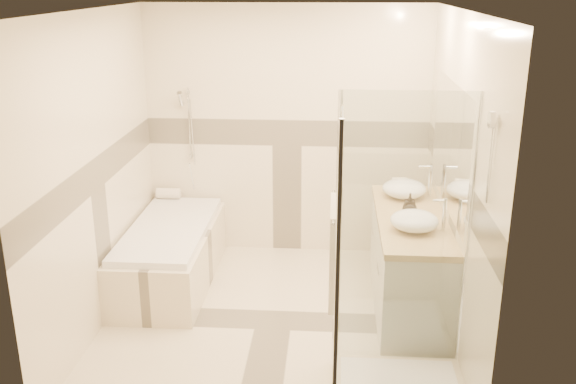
# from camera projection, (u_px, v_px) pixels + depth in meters

# --- Properties ---
(room) EXTENTS (2.82, 3.02, 2.52)m
(room) POSITION_uv_depth(u_px,v_px,m) (280.00, 176.00, 4.97)
(room) COLOR beige
(room) RESTS_ON ground
(bathtub) EXTENTS (0.75, 1.70, 0.56)m
(bathtub) POSITION_uv_depth(u_px,v_px,m) (170.00, 251.00, 5.95)
(bathtub) COLOR beige
(bathtub) RESTS_ON ground
(vanity) EXTENTS (0.58, 1.62, 0.85)m
(vanity) POSITION_uv_depth(u_px,v_px,m) (409.00, 263.00, 5.43)
(vanity) COLOR silver
(vanity) RESTS_ON ground
(shower_enclosure) EXTENTS (0.96, 0.93, 2.04)m
(shower_enclosure) POSITION_uv_depth(u_px,v_px,m) (385.00, 331.00, 4.23)
(shower_enclosure) COLOR beige
(shower_enclosure) RESTS_ON ground
(vessel_sink_near) EXTENTS (0.39, 0.39, 0.16)m
(vessel_sink_near) POSITION_uv_depth(u_px,v_px,m) (404.00, 189.00, 5.73)
(vessel_sink_near) COLOR white
(vessel_sink_near) RESTS_ON vanity
(vessel_sink_far) EXTENTS (0.38, 0.38, 0.15)m
(vessel_sink_far) POSITION_uv_depth(u_px,v_px,m) (414.00, 221.00, 4.98)
(vessel_sink_far) COLOR white
(vessel_sink_far) RESTS_ON vanity
(faucet_near) EXTENTS (0.13, 0.03, 0.31)m
(faucet_near) POSITION_uv_depth(u_px,v_px,m) (429.00, 178.00, 5.68)
(faucet_near) COLOR silver
(faucet_near) RESTS_ON vanity
(faucet_far) EXTENTS (0.11, 0.03, 0.26)m
(faucet_far) POSITION_uv_depth(u_px,v_px,m) (443.00, 212.00, 4.94)
(faucet_far) COLOR silver
(faucet_far) RESTS_ON vanity
(amenity_bottle_a) EXTENTS (0.08, 0.08, 0.18)m
(amenity_bottle_a) POSITION_uv_depth(u_px,v_px,m) (410.00, 204.00, 5.30)
(amenity_bottle_a) COLOR black
(amenity_bottle_a) RESTS_ON vanity
(amenity_bottle_b) EXTENTS (0.12, 0.12, 0.16)m
(amenity_bottle_b) POSITION_uv_depth(u_px,v_px,m) (410.00, 206.00, 5.30)
(amenity_bottle_b) COLOR black
(amenity_bottle_b) RESTS_ON vanity
(folded_towels) EXTENTS (0.17, 0.25, 0.08)m
(folded_towels) POSITION_uv_depth(u_px,v_px,m) (401.00, 185.00, 5.96)
(folded_towels) COLOR white
(folded_towels) RESTS_ON vanity
(rolled_towel) EXTENTS (0.24, 0.11, 0.11)m
(rolled_towel) POSITION_uv_depth(u_px,v_px,m) (169.00, 193.00, 6.59)
(rolled_towel) COLOR white
(rolled_towel) RESTS_ON bathtub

